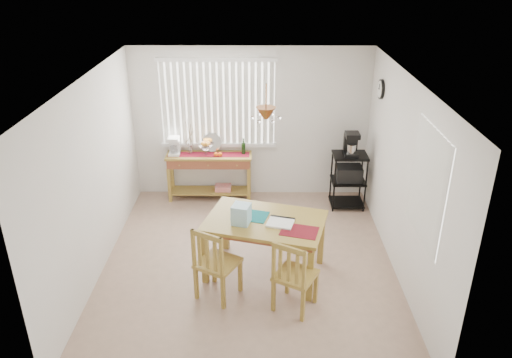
{
  "coord_description": "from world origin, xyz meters",
  "views": [
    {
      "loc": [
        0.14,
        -5.82,
        4.01
      ],
      "look_at": [
        0.1,
        0.55,
        1.05
      ],
      "focal_mm": 35.0,
      "sensor_mm": 36.0,
      "label": 1
    }
  ],
  "objects_px": {
    "chair_right": "(294,276)",
    "chair_left": "(216,264)",
    "dining_table": "(265,226)",
    "sideboard": "(210,166)",
    "wire_cart": "(348,175)",
    "cart_items": "(351,144)"
  },
  "relations": [
    {
      "from": "sideboard",
      "to": "cart_items",
      "type": "height_order",
      "value": "cart_items"
    },
    {
      "from": "wire_cart",
      "to": "dining_table",
      "type": "xyz_separation_m",
      "value": [
        -1.41,
        -1.92,
        0.15
      ]
    },
    {
      "from": "cart_items",
      "to": "chair_right",
      "type": "bearing_deg",
      "value": -111.73
    },
    {
      "from": "wire_cart",
      "to": "dining_table",
      "type": "height_order",
      "value": "wire_cart"
    },
    {
      "from": "cart_items",
      "to": "chair_right",
      "type": "height_order",
      "value": "cart_items"
    },
    {
      "from": "dining_table",
      "to": "cart_items",
      "type": "bearing_deg",
      "value": 53.86
    },
    {
      "from": "chair_left",
      "to": "chair_right",
      "type": "height_order",
      "value": "chair_left"
    },
    {
      "from": "wire_cart",
      "to": "chair_left",
      "type": "bearing_deg",
      "value": -129.42
    },
    {
      "from": "cart_items",
      "to": "dining_table",
      "type": "xyz_separation_m",
      "value": [
        -1.41,
        -1.93,
        -0.41
      ]
    },
    {
      "from": "chair_left",
      "to": "chair_right",
      "type": "relative_size",
      "value": 1.03
    },
    {
      "from": "wire_cart",
      "to": "cart_items",
      "type": "height_order",
      "value": "cart_items"
    },
    {
      "from": "dining_table",
      "to": "wire_cart",
      "type": "bearing_deg",
      "value": 53.71
    },
    {
      "from": "dining_table",
      "to": "chair_right",
      "type": "xyz_separation_m",
      "value": [
        0.34,
        -0.76,
        -0.24
      ]
    },
    {
      "from": "cart_items",
      "to": "sideboard",
      "type": "bearing_deg",
      "value": 173.16
    },
    {
      "from": "chair_right",
      "to": "cart_items",
      "type": "bearing_deg",
      "value": 68.27
    },
    {
      "from": "dining_table",
      "to": "sideboard",
      "type": "bearing_deg",
      "value": 112.67
    },
    {
      "from": "cart_items",
      "to": "dining_table",
      "type": "distance_m",
      "value": 2.43
    },
    {
      "from": "sideboard",
      "to": "dining_table",
      "type": "relative_size",
      "value": 0.85
    },
    {
      "from": "dining_table",
      "to": "chair_left",
      "type": "relative_size",
      "value": 1.7
    },
    {
      "from": "chair_left",
      "to": "cart_items",
      "type": "bearing_deg",
      "value": 50.69
    },
    {
      "from": "sideboard",
      "to": "dining_table",
      "type": "height_order",
      "value": "sideboard"
    },
    {
      "from": "chair_right",
      "to": "chair_left",
      "type": "bearing_deg",
      "value": 166.53
    }
  ]
}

